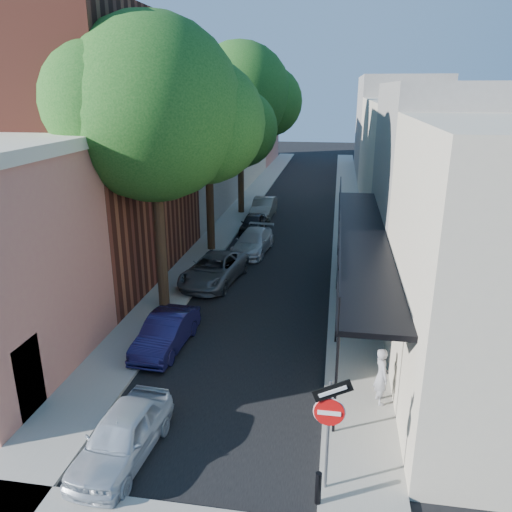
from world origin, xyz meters
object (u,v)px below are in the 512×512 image
at_px(oak_far, 247,96).
at_px(parked_car_b, 166,333).
at_px(oak_mid, 216,122).
at_px(parked_car_e, 253,223).
at_px(parked_car_f, 264,207).
at_px(bollard, 318,488).
at_px(sign_post, 329,417).
at_px(parked_car_d, 253,242).
at_px(pedestrian, 381,376).
at_px(parked_car_c, 214,270).
at_px(oak_near, 166,113).
at_px(parked_car_a, 122,436).

relative_size(oak_far, parked_car_b, 3.20).
distance_m(oak_mid, parked_car_e, 7.70).
bearing_deg(parked_car_f, parked_car_b, -90.74).
bearing_deg(bollard, oak_far, 103.35).
xyz_separation_m(sign_post, parked_car_b, (-5.76, 5.81, -1.42)).
relative_size(oak_far, parked_car_f, 2.88).
bearing_deg(parked_car_d, parked_car_b, -91.07).
bearing_deg(parked_car_b, pedestrian, -13.62).
height_order(parked_car_d, parked_car_e, parked_car_d).
height_order(sign_post, parked_car_e, sign_post).
bearing_deg(oak_mid, parked_car_c, -79.13).
bearing_deg(pedestrian, oak_far, 3.64).
xyz_separation_m(sign_post, parked_car_e, (-5.26, 21.21, -1.45)).
distance_m(parked_car_b, parked_car_f, 19.49).
bearing_deg(parked_car_c, oak_near, -99.22).
height_order(oak_mid, pedestrian, oak_mid).
bearing_deg(parked_car_a, oak_mid, 99.58).
bearing_deg(parked_car_a, parked_car_f, 94.67).
bearing_deg(parked_car_b, parked_car_d, 87.58).
bearing_deg(oak_mid, oak_near, -89.63).
height_order(oak_mid, parked_car_a, oak_mid).
xyz_separation_m(sign_post, parked_car_a, (-5.01, 0.35, -1.41)).
bearing_deg(parked_car_a, pedestrian, 30.76).
bearing_deg(parked_car_c, parked_car_b, -83.32).
height_order(bollard, parked_car_c, parked_car_c).
height_order(parked_car_d, pedestrian, pedestrian).
xyz_separation_m(oak_near, parked_car_f, (1.35, 16.00, -7.20)).
xyz_separation_m(oak_near, parked_car_b, (0.77, -3.48, -7.27)).
bearing_deg(oak_near, parked_car_e, 83.96).
relative_size(oak_near, parked_car_f, 2.76).
distance_m(parked_car_b, pedestrian, 7.55).
bearing_deg(oak_near, parked_car_f, 85.18).
bearing_deg(bollard, parked_car_e, 103.25).
xyz_separation_m(bollard, parked_car_a, (-4.85, 0.83, 0.10)).
bearing_deg(parked_car_f, oak_far, 143.98).
bearing_deg(parked_car_f, bollard, -78.00).
relative_size(parked_car_c, parked_car_d, 1.09).
height_order(parked_car_a, parked_car_e, parked_car_a).
height_order(oak_near, parked_car_f, oak_near).
xyz_separation_m(parked_car_c, parked_car_d, (1.05, 4.81, -0.03)).
distance_m(bollard, oak_far, 28.58).
distance_m(bollard, pedestrian, 4.37).
bearing_deg(parked_car_e, pedestrian, -67.96).
relative_size(oak_far, parked_car_a, 3.25).
bearing_deg(oak_mid, parked_car_d, -6.03).
bearing_deg(parked_car_f, oak_near, -93.84).
xyz_separation_m(sign_post, oak_near, (-6.53, 9.29, 5.84)).
distance_m(oak_mid, oak_far, 9.12).
bearing_deg(parked_car_c, parked_car_f, 96.07).
xyz_separation_m(sign_post, bollard, (-0.16, -0.47, -1.52)).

